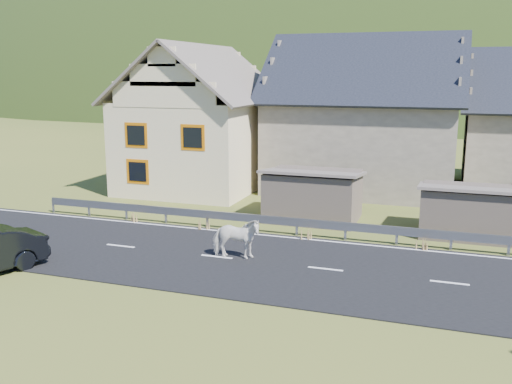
% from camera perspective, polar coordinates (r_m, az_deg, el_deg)
% --- Properties ---
extents(ground, '(160.00, 160.00, 0.00)m').
position_cam_1_polar(ground, '(19.66, 6.96, -7.76)').
color(ground, '#3C4B1E').
rests_on(ground, ground).
extents(road, '(60.00, 7.00, 0.04)m').
position_cam_1_polar(road, '(19.66, 6.96, -7.70)').
color(road, black).
rests_on(road, ground).
extents(lane_markings, '(60.00, 6.60, 0.01)m').
position_cam_1_polar(lane_markings, '(19.65, 6.97, -7.63)').
color(lane_markings, silver).
rests_on(lane_markings, road).
extents(guardrail, '(28.10, 0.09, 0.75)m').
position_cam_1_polar(guardrail, '(22.95, 8.94, -3.46)').
color(guardrail, '#93969B').
rests_on(guardrail, ground).
extents(shed_left, '(4.30, 3.30, 2.40)m').
position_cam_1_polar(shed_left, '(25.89, 5.73, -0.38)').
color(shed_left, brown).
rests_on(shed_left, ground).
extents(shed_right, '(3.80, 2.90, 2.20)m').
position_cam_1_polar(shed_right, '(24.79, 20.23, -1.86)').
color(shed_right, brown).
rests_on(shed_right, ground).
extents(house_cream, '(7.80, 9.80, 8.30)m').
position_cam_1_polar(house_cream, '(33.20, -5.57, 8.01)').
color(house_cream, beige).
rests_on(house_cream, ground).
extents(house_stone_a, '(10.80, 9.80, 8.90)m').
position_cam_1_polar(house_stone_a, '(33.54, 10.94, 8.37)').
color(house_stone_a, gray).
rests_on(house_stone_a, ground).
extents(mountain, '(440.00, 280.00, 260.00)m').
position_cam_1_polar(mountain, '(199.92, 19.22, 3.63)').
color(mountain, '#253715').
rests_on(mountain, ground).
extents(conifer_patch, '(76.00, 50.00, 28.00)m').
position_cam_1_polar(conifer_patch, '(140.97, -5.75, 11.64)').
color(conifer_patch, black).
rests_on(conifer_patch, ground).
extents(horse, '(1.07, 1.89, 1.51)m').
position_cam_1_polar(horse, '(20.35, -2.03, -4.63)').
color(horse, silver).
rests_on(horse, road).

